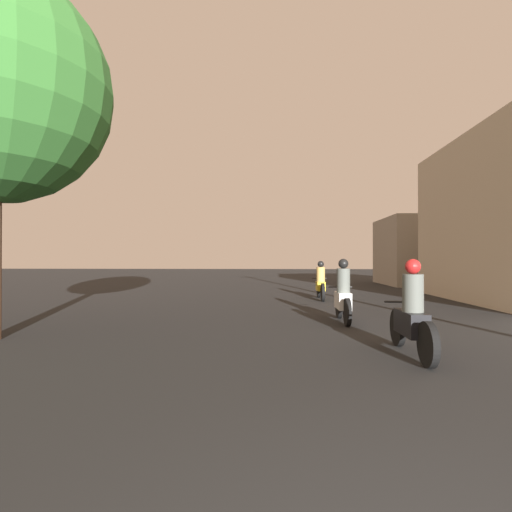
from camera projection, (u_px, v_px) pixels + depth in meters
The scene contains 4 objects.
motorcycle_black at pixel (412, 317), 6.35m from camera, with size 0.60×2.09×1.55m.
motorcycle_white at pixel (343, 297), 9.76m from camera, with size 0.60×1.90×1.55m.
motorcycle_yellow at pixel (321, 284), 15.23m from camera, with size 0.60×2.16×1.47m.
building_right_far at pixel (426, 251), 23.99m from camera, with size 4.99×5.41×4.00m.
Camera 1 is at (-0.91, -1.07, 1.55)m, focal length 28.00 mm.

